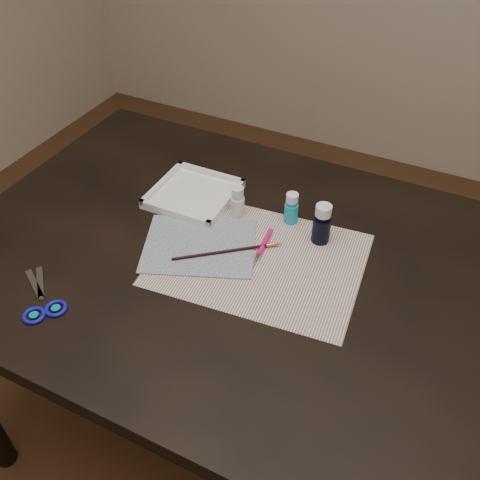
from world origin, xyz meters
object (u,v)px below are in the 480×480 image
at_px(paper, 259,259).
at_px(scissors, 37,294).
at_px(palette_tray, 194,194).
at_px(canvas, 200,245).
at_px(paint_bottle_white, 238,202).
at_px(paint_bottle_navy, 322,224).
at_px(paint_bottle_cyan, 291,208).

xyz_separation_m(paper, scissors, (-0.36, -0.30, 0.00)).
xyz_separation_m(scissors, palette_tray, (0.12, 0.43, 0.01)).
xyz_separation_m(canvas, paint_bottle_white, (0.03, 0.14, 0.04)).
xyz_separation_m(paint_bottle_navy, scissors, (-0.46, -0.42, -0.05)).
relative_size(paint_bottle_white, paint_bottle_navy, 0.81).
xyz_separation_m(paint_bottle_white, paint_bottle_navy, (0.21, -0.00, 0.01)).
relative_size(paper, paint_bottle_navy, 4.45).
bearing_deg(canvas, paint_bottle_navy, 30.50).
bearing_deg(paint_bottle_white, scissors, -120.81).
height_order(paint_bottle_cyan, scissors, paint_bottle_cyan).
xyz_separation_m(paint_bottle_cyan, palette_tray, (-0.25, -0.02, -0.03)).
xyz_separation_m(paint_bottle_cyan, scissors, (-0.37, -0.45, -0.04)).
distance_m(scissors, palette_tray, 0.45).
height_order(canvas, paint_bottle_white, paint_bottle_white).
bearing_deg(scissors, paint_bottle_white, -89.64).
bearing_deg(palette_tray, paint_bottle_white, -6.43).
height_order(paper, paint_bottle_navy, paint_bottle_navy).
bearing_deg(paper, canvas, -171.37).
distance_m(paint_bottle_white, palette_tray, 0.13).
relative_size(paint_bottle_cyan, paint_bottle_navy, 0.80).
relative_size(paper, canvas, 1.80).
bearing_deg(paint_bottle_cyan, palette_tray, -175.74).
bearing_deg(paint_bottle_navy, scissors, -137.72).
xyz_separation_m(canvas, paint_bottle_cyan, (0.15, 0.17, 0.04)).
xyz_separation_m(paper, palette_tray, (-0.24, 0.13, 0.01)).
distance_m(canvas, paint_bottle_white, 0.15).
bearing_deg(scissors, paint_bottle_cyan, -98.36).
bearing_deg(paper, scissors, -140.39).
height_order(canvas, paint_bottle_navy, paint_bottle_navy).
relative_size(paper, palette_tray, 2.27).
relative_size(scissors, palette_tray, 0.89).
relative_size(paint_bottle_navy, scissors, 0.57).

